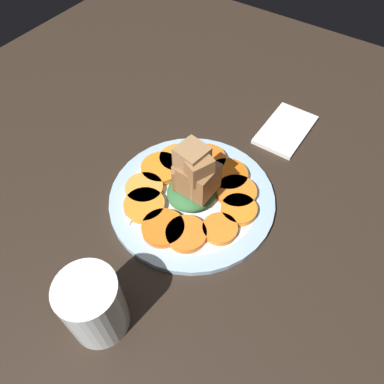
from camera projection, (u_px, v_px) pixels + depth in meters
The scene contains 17 objects.
table_slab at pixel (192, 204), 59.16cm from camera, with size 120.00×120.00×2.00cm, color black.
plate at pixel (192, 198), 57.95cm from camera, with size 25.53×25.53×1.05cm.
carrot_slice_0 at pixel (161, 168), 60.24cm from camera, with size 6.41×6.41×1.06cm, color orange.
carrot_slice_1 at pixel (144, 189), 57.70cm from camera, with size 5.86×5.86×1.06cm, color orange.
carrot_slice_2 at pixel (144, 205), 55.76cm from camera, with size 6.14×6.14×1.06cm, color orange.
carrot_slice_3 at pixel (162, 227), 53.41cm from camera, with size 6.19×6.19×1.06cm, color orange.
carrot_slice_4 at pixel (186, 234), 52.73cm from camera, with size 5.86×5.86×1.06cm, color orange.
carrot_slice_5 at pixel (220, 229), 53.24cm from camera, with size 5.05×5.05×1.06cm, color orange.
carrot_slice_6 at pixel (239, 210), 55.29cm from camera, with size 5.38×5.38×1.06cm, color orange.
carrot_slice_7 at pixel (236, 192), 57.29cm from camera, with size 6.22×6.22×1.06cm, color orange.
carrot_slice_8 at pixel (228, 175), 59.36cm from camera, with size 6.47×6.47×1.06cm, color #D45F12.
carrot_slice_9 at pixel (207, 159), 61.45cm from camera, with size 6.16×6.16×1.06cm, color orange.
carrot_slice_10 at pixel (178, 159), 61.49cm from camera, with size 6.03×6.03×1.06cm, color orange.
center_pile at pixel (193, 179), 53.84cm from camera, with size 8.12×7.31×10.39cm.
fork at pixel (165, 175), 59.80cm from camera, with size 19.84×3.12×0.40cm.
water_glass at pixel (94, 306), 42.98cm from camera, with size 7.13×7.13×9.95cm.
napkin at pixel (286, 130), 67.53cm from camera, with size 12.37×7.42×0.80cm.
Camera 1 is at (28.65, 19.37, 49.03)cm, focal length 35.00 mm.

